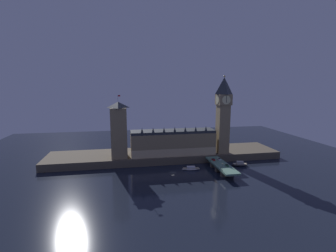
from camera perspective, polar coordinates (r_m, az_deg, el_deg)
ground_plane at (r=203.59m, az=1.18°, el=-10.77°), size 400.00×400.00×0.00m
embankment at (r=238.96m, az=-0.70°, el=-6.83°), size 220.00×42.00×6.74m
parliament_hall at (r=227.73m, az=1.16°, el=-3.82°), size 77.87×19.41×27.28m
clock_tower at (r=234.03m, az=12.80°, el=3.06°), size 12.78×12.89×72.83m
victoria_tower at (r=219.07m, az=-11.43°, el=-0.89°), size 14.17×14.17×55.82m
bridge at (r=209.05m, az=12.42°, el=-9.23°), size 11.92×46.00×6.01m
car_northbound_lead at (r=217.60m, az=10.61°, el=-7.72°), size 2.04×4.78×1.53m
car_southbound_lead at (r=204.91m, az=13.68°, el=-8.93°), size 1.84×4.22×1.42m
car_southbound_trail at (r=219.30m, az=11.92°, el=-7.63°), size 1.88×4.25×1.50m
pedestrian_near_rail at (r=196.49m, az=12.29°, el=-9.61°), size 0.38×0.38×1.73m
pedestrian_far_rail at (r=216.13m, az=10.01°, el=-7.78°), size 0.38×0.38×1.60m
street_lamp_near at (r=192.32m, az=12.61°, el=-9.12°), size 1.34×0.60×6.14m
boat_upstream at (r=209.28m, az=5.41°, el=-9.90°), size 15.70×6.34×3.16m
boat_downstream at (r=226.71m, az=16.52°, el=-8.61°), size 13.99×7.09×4.37m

